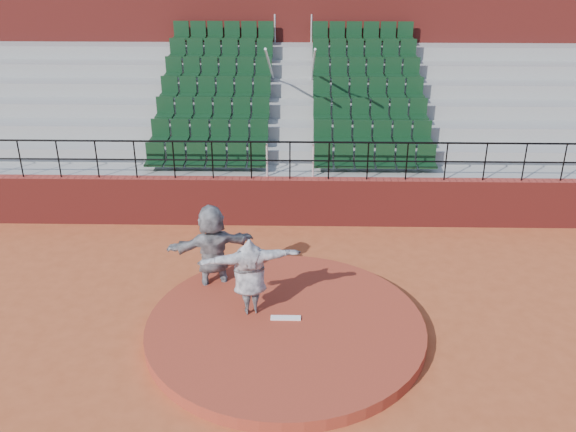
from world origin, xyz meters
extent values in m
plane|color=#AC4C26|center=(0.00, 0.00, 0.00)|extent=(90.00, 90.00, 0.00)
cylinder|color=maroon|center=(0.00, 0.00, 0.12)|extent=(5.50, 5.50, 0.25)
cube|color=white|center=(0.00, 0.15, 0.27)|extent=(0.60, 0.15, 0.03)
cube|color=maroon|center=(0.00, 5.00, 0.65)|extent=(24.00, 0.30, 1.30)
cylinder|color=black|center=(0.00, 5.00, 2.30)|extent=(24.00, 0.05, 0.05)
cylinder|color=black|center=(0.00, 5.00, 1.80)|extent=(24.00, 0.04, 0.04)
cylinder|color=black|center=(-7.00, 5.00, 1.80)|extent=(0.04, 0.04, 1.00)
cylinder|color=black|center=(-6.00, 5.00, 1.80)|extent=(0.04, 0.04, 1.00)
cylinder|color=black|center=(-5.00, 5.00, 1.80)|extent=(0.04, 0.04, 1.00)
cylinder|color=black|center=(-4.00, 5.00, 1.80)|extent=(0.04, 0.04, 1.00)
cylinder|color=black|center=(-3.00, 5.00, 1.80)|extent=(0.04, 0.04, 1.00)
cylinder|color=black|center=(-2.00, 5.00, 1.80)|extent=(0.04, 0.04, 1.00)
cylinder|color=black|center=(-1.00, 5.00, 1.80)|extent=(0.04, 0.04, 1.00)
cylinder|color=black|center=(0.00, 5.00, 1.80)|extent=(0.04, 0.04, 1.00)
cylinder|color=black|center=(1.00, 5.00, 1.80)|extent=(0.04, 0.04, 1.00)
cylinder|color=black|center=(2.00, 5.00, 1.80)|extent=(0.04, 0.04, 1.00)
cylinder|color=black|center=(3.00, 5.00, 1.80)|extent=(0.04, 0.04, 1.00)
cylinder|color=black|center=(4.00, 5.00, 1.80)|extent=(0.04, 0.04, 1.00)
cylinder|color=black|center=(5.00, 5.00, 1.80)|extent=(0.04, 0.04, 1.00)
cylinder|color=black|center=(6.00, 5.00, 1.80)|extent=(0.04, 0.04, 1.00)
cylinder|color=black|center=(7.00, 5.00, 1.80)|extent=(0.04, 0.04, 1.00)
cube|color=gray|center=(0.00, 5.58, 0.65)|extent=(24.00, 0.85, 1.30)
cube|color=black|center=(-2.25, 5.59, 1.66)|extent=(3.30, 0.48, 0.72)
cube|color=black|center=(2.25, 5.59, 1.66)|extent=(3.30, 0.48, 0.72)
cube|color=gray|center=(0.00, 6.43, 0.85)|extent=(24.00, 0.85, 1.70)
cube|color=black|center=(-2.25, 6.44, 2.06)|extent=(3.30, 0.48, 0.72)
cube|color=black|center=(2.25, 6.44, 2.06)|extent=(3.30, 0.48, 0.72)
cube|color=gray|center=(0.00, 7.28, 1.05)|extent=(24.00, 0.85, 2.10)
cube|color=black|center=(-2.25, 7.29, 2.46)|extent=(3.30, 0.48, 0.72)
cube|color=black|center=(2.25, 7.29, 2.46)|extent=(3.30, 0.48, 0.72)
cube|color=gray|center=(0.00, 8.12, 1.25)|extent=(24.00, 0.85, 2.50)
cube|color=black|center=(-2.25, 8.13, 2.86)|extent=(3.30, 0.48, 0.72)
cube|color=black|center=(2.25, 8.13, 2.86)|extent=(3.30, 0.48, 0.72)
cube|color=gray|center=(0.00, 8.97, 1.45)|extent=(24.00, 0.85, 2.90)
cube|color=black|center=(-2.25, 8.98, 3.26)|extent=(3.30, 0.48, 0.72)
cube|color=black|center=(2.25, 8.98, 3.26)|extent=(3.30, 0.48, 0.72)
cube|color=gray|center=(0.00, 9.82, 1.65)|extent=(24.00, 0.85, 3.30)
cube|color=black|center=(-2.25, 9.83, 3.66)|extent=(3.30, 0.48, 0.72)
cube|color=black|center=(2.25, 9.83, 3.66)|extent=(3.30, 0.48, 0.72)
cube|color=gray|center=(0.00, 10.68, 1.85)|extent=(24.00, 0.85, 3.70)
cube|color=black|center=(-2.25, 10.69, 4.06)|extent=(3.30, 0.48, 0.72)
cube|color=black|center=(2.25, 10.69, 4.06)|extent=(3.30, 0.48, 0.72)
cylinder|color=silver|center=(-0.60, 8.12, 3.40)|extent=(0.06, 5.97, 2.46)
cylinder|color=silver|center=(0.60, 8.12, 3.40)|extent=(0.06, 5.97, 2.46)
cube|color=maroon|center=(0.00, 12.60, 3.55)|extent=(24.00, 3.00, 7.10)
imported|color=black|center=(-0.72, 0.40, 1.07)|extent=(2.10, 1.02, 1.65)
imported|color=black|center=(-1.60, 1.56, 1.03)|extent=(2.00, 1.20, 2.06)
camera|label=1|loc=(0.26, -10.51, 7.54)|focal=40.00mm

